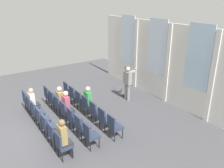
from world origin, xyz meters
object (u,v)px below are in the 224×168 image
speaker (128,81)px  mic_stand (125,90)px  chair_r2_c1 (32,105)px  chair_r2_c3 (42,118)px  chair_r1_c2 (60,105)px  chair_r2_c2 (36,111)px  chair_r0_c3 (88,105)px  audience_r2_c1 (33,101)px  chair_r0_c1 (74,95)px  chair_r2_c6 (62,144)px  audience_r1_c2 (61,100)px  chair_r0_c2 (81,99)px  chair_r1_c4 (73,118)px  audience_r2_c6 (64,137)px  chair_r2_c0 (27,99)px  chair_r0_c4 (95,111)px  chair_r1_c1 (54,99)px  audience_r0_c3 (89,100)px  chair_r1_c5 (81,125)px  chair_r0_c6 (114,125)px  chair_r1_c3 (66,111)px  chair_r1_c6 (90,134)px  chair_r2_c5 (54,134)px  chair_r2_c4 (48,125)px  chair_r0_c5 (104,118)px  chair_r0_c0 (68,90)px  chair_r1_c0 (49,95)px

speaker → mic_stand: size_ratio=1.09×
chair_r2_c1 → chair_r2_c3: same height
chair_r1_c2 → chair_r2_c2: bearing=-90.0°
chair_r0_c3 → audience_r2_c1: size_ratio=0.74×
chair_r0_c1 → chair_r2_c6: same height
chair_r1_c2 → audience_r1_c2: (0.00, 0.08, 0.21)m
chair_r0_c2 → chair_r1_c2: same height
chair_r1_c4 → audience_r2_c6: bearing=-34.3°
audience_r1_c2 → chair_r2_c0: size_ratio=1.43×
chair_r1_c4 → chair_r2_c2: size_ratio=1.00×
chair_r0_c3 → audience_r2_c6: audience_r2_c6 is taller
chair_r0_c4 → chair_r1_c1: same height
chair_r2_c1 → chair_r2_c3: (1.31, 0.00, 0.00)m
audience_r0_c3 → chair_r2_c6: audience_r0_c3 is taller
chair_r0_c4 → audience_r2_c6: 2.29m
audience_r0_c3 → chair_r1_c4: audience_r0_c3 is taller
chair_r1_c1 → chair_r1_c5: (2.62, 0.00, 0.00)m
audience_r2_c1 → chair_r0_c4: bearing=43.5°
chair_r2_c6 → audience_r1_c2: bearing=158.1°
chair_r2_c1 → audience_r0_c3: bearing=57.1°
audience_r1_c2 → audience_r2_c6: audience_r2_c6 is taller
audience_r1_c2 → chair_r2_c2: (-0.00, -1.05, -0.21)m
chair_r0_c3 → audience_r1_c2: 1.13m
chair_r1_c4 → chair_r1_c5: (0.65, 0.00, 0.00)m
chair_r2_c0 → chair_r2_c6: (3.93, 0.00, 0.00)m
audience_r2_c6 → chair_r1_c1: bearing=164.7°
chair_r0_c6 → chair_r2_c6: 1.95m
audience_r0_c3 → chair_r1_c2: size_ratio=1.43×
chair_r1_c3 → chair_r1_c6: 1.96m
chair_r0_c4 → chair_r1_c3: size_ratio=1.00×
chair_r2_c2 → chair_r2_c5: (1.96, 0.00, 0.00)m
chair_r2_c1 → chair_r2_c3: 1.31m
chair_r1_c3 → chair_r2_c4: 1.17m
chair_r2_c2 → chair_r1_c6: bearing=20.4°
audience_r1_c2 → chair_r1_c5: size_ratio=1.43×
speaker → chair_r0_c2: bearing=-95.9°
chair_r2_c5 → chair_r0_c5: bearing=90.0°
chair_r0_c4 → chair_r1_c5: same height
chair_r0_c0 → chair_r0_c6: same height
chair_r1_c6 → audience_r1_c2: bearing=178.3°
chair_r2_c6 → chair_r2_c2: bearing=180.0°
chair_r0_c3 → chair_r2_c4: size_ratio=1.00×
mic_stand → audience_r2_c6: 5.29m
chair_r2_c5 → chair_r2_c3: bearing=180.0°
audience_r2_c1 → chair_r2_c5: 2.63m
audience_r0_c3 → chair_r2_c0: 2.83m
chair_r0_c3 → chair_r2_c0: (-1.96, -1.95, 0.00)m
chair_r1_c0 → chair_r2_c4: bearing=-20.4°
chair_r0_c5 → chair_r1_c0: same height
chair_r0_c3 → chair_r2_c4: (0.65, -1.95, 0.00)m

